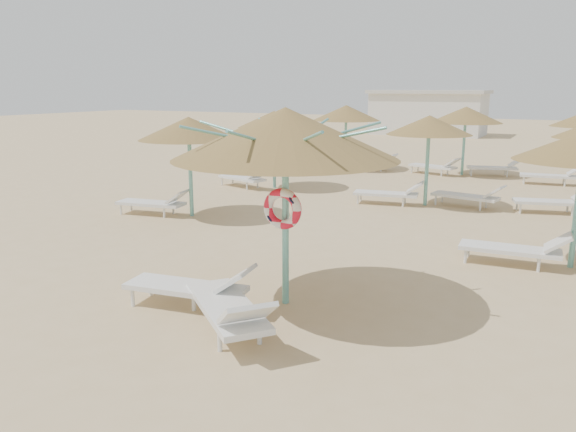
% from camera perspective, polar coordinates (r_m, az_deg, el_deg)
% --- Properties ---
extents(ground, '(120.00, 120.00, 0.00)m').
position_cam_1_polar(ground, '(9.22, -3.59, -9.08)').
color(ground, tan).
rests_on(ground, ground).
extents(main_palapa, '(3.53, 3.53, 3.16)m').
position_cam_1_polar(main_palapa, '(8.68, -0.27, 8.32)').
color(main_palapa, '#66B1A6').
rests_on(main_palapa, ground).
extents(lounger_main_a, '(2.19, 0.94, 0.77)m').
position_cam_1_polar(lounger_main_a, '(9.11, -9.57, -7.05)').
color(lounger_main_a, white).
rests_on(lounger_main_a, ground).
extents(lounger_main_b, '(2.20, 2.00, 0.83)m').
position_cam_1_polar(lounger_main_b, '(8.10, -5.95, -9.27)').
color(lounger_main_b, white).
rests_on(lounger_main_b, ground).
extents(palapa_field, '(13.80, 13.93, 2.72)m').
position_cam_1_polar(palapa_field, '(18.90, 13.34, 9.10)').
color(palapa_field, '#66B1A6').
rests_on(palapa_field, ground).
extents(service_hut, '(8.40, 4.40, 3.25)m').
position_cam_1_polar(service_hut, '(43.60, 14.05, 10.19)').
color(service_hut, silver).
rests_on(service_hut, ground).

